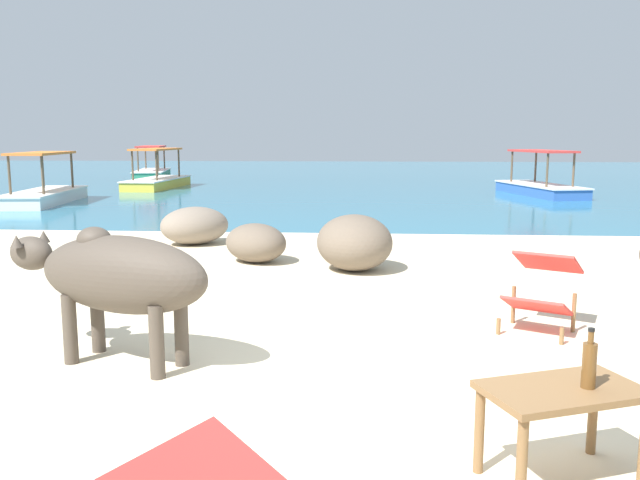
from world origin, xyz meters
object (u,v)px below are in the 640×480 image
at_px(bottle, 589,364).
at_px(boat_blue, 540,186).
at_px(low_bench_table, 562,403).
at_px(boat_yellow, 157,180).
at_px(boat_white, 44,192).
at_px(cow, 117,275).
at_px(deck_chair_far, 543,286).
at_px(boat_green, 152,171).

distance_m(bottle, boat_blue, 16.85).
bearing_deg(low_bench_table, boat_yellow, 91.83).
relative_size(boat_blue, boat_white, 1.01).
xyz_separation_m(low_bench_table, boat_white, (-9.15, 13.10, -0.14)).
relative_size(cow, low_bench_table, 2.08).
relative_size(boat_blue, boat_yellow, 1.03).
xyz_separation_m(deck_chair_far, boat_white, (-9.73, 10.48, -0.13)).
bearing_deg(bottle, cow, 152.68).
bearing_deg(boat_green, cow, 6.60).
bearing_deg(deck_chair_far, boat_blue, -165.46).
height_order(low_bench_table, bottle, bottle).
bearing_deg(boat_blue, low_bench_table, 152.82).
xyz_separation_m(boat_green, boat_white, (0.57, -10.24, 0.00)).
height_order(low_bench_table, deck_chair_far, deck_chair_far).
distance_m(low_bench_table, boat_white, 15.98).
height_order(cow, bottle, cow).
height_order(bottle, boat_blue, boat_blue).
xyz_separation_m(cow, boat_yellow, (-5.08, 16.69, -0.42)).
bearing_deg(boat_blue, boat_yellow, 67.95).
bearing_deg(boat_yellow, boat_white, 167.97).
distance_m(boat_green, boat_white, 10.26).
xyz_separation_m(deck_chair_far, boat_green, (-10.30, 20.72, -0.13)).
bearing_deg(cow, deck_chair_far, -142.11).
distance_m(low_bench_table, boat_yellow, 19.81).
relative_size(cow, deck_chair_far, 1.95).
xyz_separation_m(low_bench_table, boat_blue, (4.00, 16.39, -0.14)).
bearing_deg(low_bench_table, boat_green, 91.10).
height_order(low_bench_table, boat_green, boat_green).
xyz_separation_m(boat_blue, boat_white, (-13.16, -3.29, 0.00)).
distance_m(bottle, boat_green, 25.33).
bearing_deg(boat_white, boat_yellow, -21.27).
relative_size(bottle, boat_white, 0.08).
bearing_deg(boat_yellow, boat_green, 22.32).
relative_size(low_bench_table, boat_blue, 0.23).
bearing_deg(boat_green, boat_white, -7.87).
xyz_separation_m(boat_green, boat_blue, (13.73, -6.95, 0.00)).
height_order(deck_chair_far, boat_white, boat_white).
bearing_deg(deck_chair_far, boat_white, -108.60).
relative_size(bottle, boat_green, 0.08).
distance_m(low_bench_table, boat_blue, 16.87).
bearing_deg(boat_green, bottle, 11.79).
height_order(boat_blue, boat_white, same).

